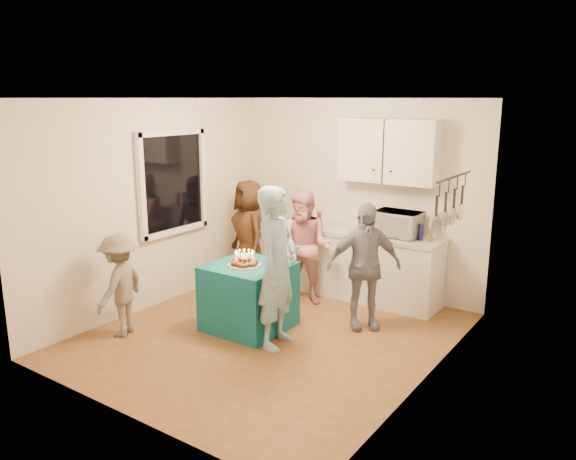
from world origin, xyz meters
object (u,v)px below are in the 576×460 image
Objects in this scene: man_birthday at (277,268)px; woman_back_left at (249,233)px; woman_back_center at (305,248)px; child_near_left at (120,285)px; counter at (358,265)px; woman_back_right at (364,266)px; party_table at (249,296)px; microwave at (398,224)px; punch_jar at (276,250)px.

woman_back_left is at bearing 35.52° from man_birthday.
woman_back_left is 1.04m from woman_back_center.
man_birthday is at bearing 98.67° from child_near_left.
man_birthday is at bearing -89.97° from counter.
counter is 1.08m from woman_back_right.
party_table is at bearing -24.13° from woman_back_left.
counter is at bearing 78.42° from woman_back_right.
child_near_left is (-1.07, -0.96, 0.20)m from party_table.
woman_back_center is (-0.99, -0.60, -0.33)m from microwave.
microwave is 0.67× the size of party_table.
child_near_left is (-1.32, -1.14, -0.35)m from punch_jar.
man_birthday is 1.80m from child_near_left.
punch_jar is at bearing -12.74° from woman_back_left.
woman_back_left is at bearing -166.92° from microwave.
woman_back_left is (-1.48, 1.39, -0.11)m from man_birthday.
woman_back_right is (2.01, -0.44, -0.02)m from woman_back_left.
punch_jar is 0.20× the size of man_birthday.
child_near_left is at bearing 176.54° from woman_back_right.
punch_jar is at bearing -100.87° from counter.
woman_back_center is 1.00× the size of woman_back_right.
child_near_left is (-1.15, -2.01, -0.16)m from woman_back_center.
party_table is at bearing 59.82° from man_birthday.
man_birthday is at bearing -105.73° from microwave.
microwave is 2.09m from party_table.
punch_jar is 0.23× the size of woman_back_center.
man_birthday is 2.03m from woman_back_left.
punch_jar is at bearing 173.22° from woman_back_right.
woman_back_right is (-0.00, -0.89, -0.33)m from microwave.
party_table is (-1.07, -1.66, -0.69)m from microwave.
child_near_left is (-2.14, -2.61, -0.49)m from microwave.
microwave reaches higher than party_table.
microwave is 0.49× the size of child_near_left.
woman_back_left reaches higher than party_table.
woman_back_center is (0.08, 1.06, 0.36)m from party_table.
woman_back_center is at bearing 85.73° from party_table.
woman_back_left reaches higher than microwave.
punch_jar is at bearing 113.77° from child_near_left.
microwave is at bearing 57.18° from party_table.
woman_back_center is (-0.46, 1.24, -0.13)m from man_birthday.
man_birthday reaches higher than party_table.
child_near_left is (-1.60, -2.61, 0.15)m from counter.
counter is at bearing -179.54° from microwave.
woman_back_center is at bearing -148.29° from microwave.
microwave is 0.38× the size of woman_back_left.
microwave reaches higher than punch_jar.
woman_back_left reaches higher than child_near_left.
man_birthday is at bearing -15.41° from woman_back_left.
woman_back_right is at bearing 35.82° from party_table.
woman_back_right reaches higher than counter.
party_table is at bearing -143.68° from punch_jar.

